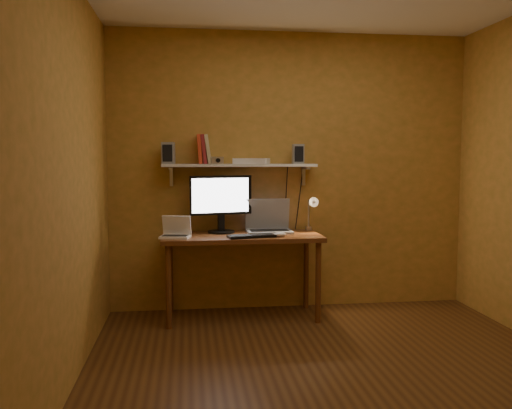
{
  "coord_description": "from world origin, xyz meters",
  "views": [
    {
      "loc": [
        -0.98,
        -3.46,
        1.44
      ],
      "look_at": [
        -0.39,
        1.18,
        1.03
      ],
      "focal_mm": 38.0,
      "sensor_mm": 36.0,
      "label": 1
    }
  ],
  "objects": [
    {
      "name": "wall_shelf",
      "position": [
        -0.5,
        1.47,
        1.36
      ],
      "size": [
        1.4,
        0.25,
        0.21
      ],
      "color": "silver",
      "rests_on": "room"
    },
    {
      "name": "books",
      "position": [
        -0.82,
        1.5,
        1.51
      ],
      "size": [
        0.14,
        0.18,
        0.27
      ],
      "color": "red",
      "rests_on": "wall_shelf"
    },
    {
      "name": "mouse",
      "position": [
        -0.19,
        1.12,
        0.77
      ],
      "size": [
        0.11,
        0.08,
        0.04
      ],
      "primitive_type": "ellipsoid",
      "rotation": [
        0.0,
        0.0,
        -0.09
      ],
      "color": "white",
      "rests_on": "desk"
    },
    {
      "name": "speaker_right",
      "position": [
        0.04,
        1.46,
        1.47
      ],
      "size": [
        0.1,
        0.1,
        0.18
      ],
      "primitive_type": "cube",
      "rotation": [
        0.0,
        0.0,
        -0.03
      ],
      "color": "gray",
      "rests_on": "wall_shelf"
    },
    {
      "name": "desk",
      "position": [
        -0.5,
        1.28,
        0.66
      ],
      "size": [
        1.4,
        0.6,
        0.75
      ],
      "color": "brown",
      "rests_on": "ground"
    },
    {
      "name": "keyboard",
      "position": [
        -0.44,
        1.11,
        0.76
      ],
      "size": [
        0.43,
        0.21,
        0.02
      ],
      "primitive_type": "cube",
      "rotation": [
        0.0,
        0.0,
        0.19
      ],
      "color": "black",
      "rests_on": "desk"
    },
    {
      "name": "room",
      "position": [
        0.0,
        0.0,
        1.3
      ],
      "size": [
        3.44,
        3.24,
        2.64
      ],
      "color": "brown",
      "rests_on": "ground"
    },
    {
      "name": "router",
      "position": [
        -0.39,
        1.48,
        1.4
      ],
      "size": [
        0.36,
        0.29,
        0.05
      ],
      "primitive_type": "cube",
      "rotation": [
        0.0,
        0.0,
        -0.33
      ],
      "color": "white",
      "rests_on": "wall_shelf"
    },
    {
      "name": "netbook",
      "position": [
        -1.08,
        1.18,
        0.8
      ],
      "size": [
        0.28,
        0.22,
        0.19
      ],
      "rotation": [
        0.0,
        0.0,
        -0.21
      ],
      "color": "white",
      "rests_on": "desk"
    },
    {
      "name": "speaker_left",
      "position": [
        -1.14,
        1.47,
        1.47
      ],
      "size": [
        0.12,
        0.12,
        0.19
      ],
      "primitive_type": "cube",
      "rotation": [
        0.0,
        0.0,
        -0.12
      ],
      "color": "gray",
      "rests_on": "wall_shelf"
    },
    {
      "name": "laptop",
      "position": [
        -0.24,
        1.44,
        0.83
      ],
      "size": [
        0.41,
        0.3,
        0.3
      ],
      "rotation": [
        0.0,
        0.0,
        0.0
      ],
      "color": "gray",
      "rests_on": "desk"
    },
    {
      "name": "desk_lamp",
      "position": [
        0.16,
        1.41,
        0.96
      ],
      "size": [
        0.09,
        0.23,
        0.38
      ],
      "color": "silver",
      "rests_on": "desk"
    },
    {
      "name": "shelf_camera",
      "position": [
        -0.71,
        1.4,
        1.41
      ],
      "size": [
        0.11,
        0.06,
        0.07
      ],
      "color": "silver",
      "rests_on": "wall_shelf"
    },
    {
      "name": "monitor",
      "position": [
        -0.68,
        1.43,
        1.04
      ],
      "size": [
        0.57,
        0.29,
        0.52
      ],
      "rotation": [
        0.0,
        0.0,
        0.23
      ],
      "color": "black",
      "rests_on": "desk"
    }
  ]
}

